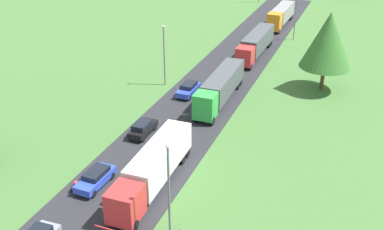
{
  "coord_description": "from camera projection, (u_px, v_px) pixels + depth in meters",
  "views": [
    {
      "loc": [
        18.26,
        -16.81,
        24.69
      ],
      "look_at": [
        1.87,
        25.01,
        1.93
      ],
      "focal_mm": 42.72,
      "sensor_mm": 36.0,
      "label": 1
    }
  ],
  "objects": [
    {
      "name": "car_fourth",
      "position": [
        188.0,
        89.0,
        59.45
      ],
      "size": [
        1.92,
        4.47,
        1.54
      ],
      "color": "blue",
      "rests_on": "road"
    },
    {
      "name": "motorcycle_courier",
      "position": [
        77.0,
        184.0,
        41.13
      ],
      "size": [
        0.28,
        1.94,
        0.91
      ],
      "color": "black",
      "rests_on": "road"
    },
    {
      "name": "truck_fourth",
      "position": [
        281.0,
        15.0,
        88.22
      ],
      "size": [
        2.81,
        13.2,
        3.59
      ],
      "color": "orange",
      "rests_on": "road"
    },
    {
      "name": "lamppost_second",
      "position": [
        164.0,
        52.0,
        60.76
      ],
      "size": [
        0.36,
        0.36,
        8.38
      ],
      "color": "slate",
      "rests_on": "ground"
    },
    {
      "name": "lane_marking_centre",
      "position": [
        161.0,
        144.0,
        48.37
      ],
      "size": [
        0.16,
        122.09,
        0.01
      ],
      "color": "white",
      "rests_on": "road"
    },
    {
      "name": "truck_second",
      "position": [
        220.0,
        87.0,
        56.99
      ],
      "size": [
        2.69,
        13.8,
        3.49
      ],
      "color": "green",
      "rests_on": "road"
    },
    {
      "name": "car_third",
      "position": [
        143.0,
        128.0,
        49.91
      ],
      "size": [
        1.76,
        4.18,
        1.54
      ],
      "color": "black",
      "rests_on": "road"
    },
    {
      "name": "lamppost_third",
      "position": [
        296.0,
        11.0,
        78.7
      ],
      "size": [
        0.36,
        0.36,
        9.23
      ],
      "color": "slate",
      "rests_on": "ground"
    },
    {
      "name": "lamppost_lead",
      "position": [
        169.0,
        186.0,
        34.02
      ],
      "size": [
        0.36,
        0.36,
        8.21
      ],
      "color": "slate",
      "rests_on": "ground"
    },
    {
      "name": "car_second",
      "position": [
        96.0,
        178.0,
        41.45
      ],
      "size": [
        1.94,
        4.51,
        1.49
      ],
      "color": "blue",
      "rests_on": "road"
    },
    {
      "name": "truck_third",
      "position": [
        256.0,
        43.0,
        72.56
      ],
      "size": [
        2.71,
        14.27,
        3.51
      ],
      "color": "red",
      "rests_on": "road"
    },
    {
      "name": "road",
      "position": [
        175.0,
        129.0,
        51.4
      ],
      "size": [
        10.0,
        140.0,
        0.06
      ],
      "primitive_type": "cube",
      "color": "#2B2B30",
      "rests_on": "ground"
    },
    {
      "name": "truck_lead",
      "position": [
        153.0,
        167.0,
        40.83
      ],
      "size": [
        2.75,
        13.31,
        3.46
      ],
      "color": "red",
      "rests_on": "road"
    },
    {
      "name": "tree_birch",
      "position": [
        328.0,
        40.0,
        58.25
      ],
      "size": [
        6.61,
        6.61,
        10.55
      ],
      "color": "#513823",
      "rests_on": "ground"
    }
  ]
}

